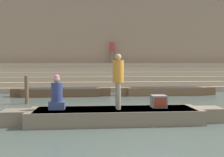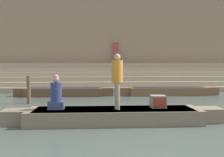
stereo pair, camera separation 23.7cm
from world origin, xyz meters
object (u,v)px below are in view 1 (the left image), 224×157
moored_boat_distant (62,92)px  tv_set (159,101)px  person_rowing (57,95)px  person_standing (118,77)px  moored_boat_shore (165,91)px  rowboat_main (115,115)px  person_on_steps (112,50)px  mooring_post (27,90)px

moored_boat_distant → tv_set: bearing=-62.2°
person_rowing → moored_boat_distant: person_rowing is taller
person_standing → moored_boat_shore: size_ratio=0.29×
rowboat_main → person_on_steps: size_ratio=3.96×
moored_boat_distant → mooring_post: (-1.33, -2.81, 0.41)m
rowboat_main → person_rowing: person_rowing is taller
moored_boat_shore → person_standing: bearing=-115.0°
tv_set → rowboat_main: bearing=178.5°
person_rowing → tv_set: person_rowing is taller
rowboat_main → mooring_post: bearing=133.2°
person_rowing → person_on_steps: (2.75, 11.87, 2.05)m
moored_boat_distant → person_on_steps: bearing=53.8°
rowboat_main → moored_boat_distant: bearing=110.9°
rowboat_main → tv_set: 1.51m
person_rowing → tv_set: 3.29m
tv_set → person_on_steps: bearing=86.6°
rowboat_main → person_standing: 1.23m
person_on_steps → person_rowing: bearing=23.7°
tv_set → mooring_post: (-5.22, 4.19, 0.00)m
tv_set → person_standing: bearing=-179.5°
person_on_steps → mooring_post: bearing=5.1°
moored_boat_distant → mooring_post: bearing=-116.6°
rowboat_main → moored_boat_distant: size_ratio=1.23×
moored_boat_shore → mooring_post: (-7.54, -2.87, 0.41)m
rowboat_main → person_rowing: 1.95m
person_standing → moored_boat_shore: 8.19m
person_on_steps → moored_boat_shore: bearing=67.7°
person_on_steps → person_standing: bearing=32.8°
person_rowing → tv_set: (3.29, 0.06, -0.24)m
moored_boat_distant → person_on_steps: 6.45m
tv_set → moored_boat_distant: 8.03m
rowboat_main → person_standing: bearing=-21.7°
moored_boat_shore → person_rowing: bearing=-126.2°
person_rowing → person_on_steps: bearing=79.9°
person_standing → moored_boat_distant: 7.70m
rowboat_main → moored_boat_shore: size_ratio=1.17×
person_on_steps → moored_boat_distant: bearing=1.8°
tv_set → moored_boat_shore: size_ratio=0.08×
moored_boat_shore → person_on_steps: size_ratio=3.40×
mooring_post → moored_boat_distant: bearing=64.7°
person_standing → mooring_post: (-3.87, 4.35, -0.80)m
tv_set → moored_boat_shore: 7.45m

